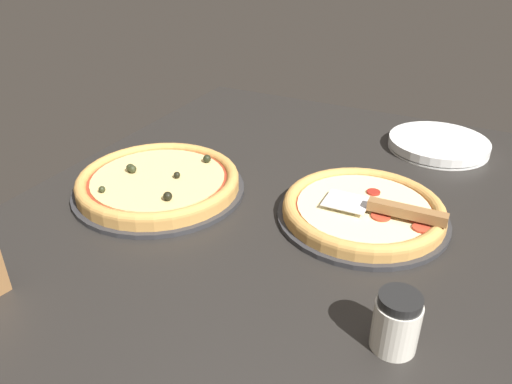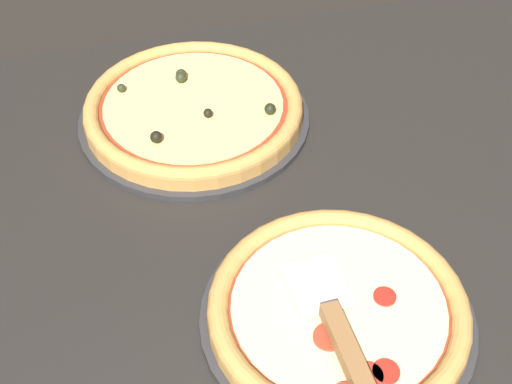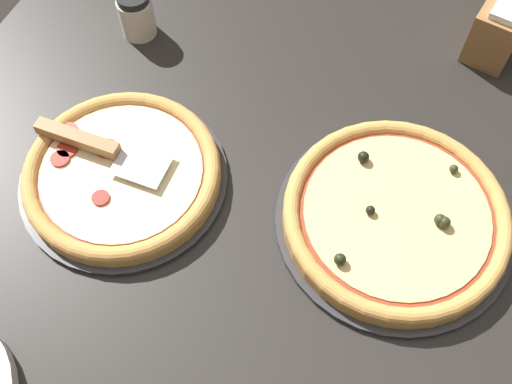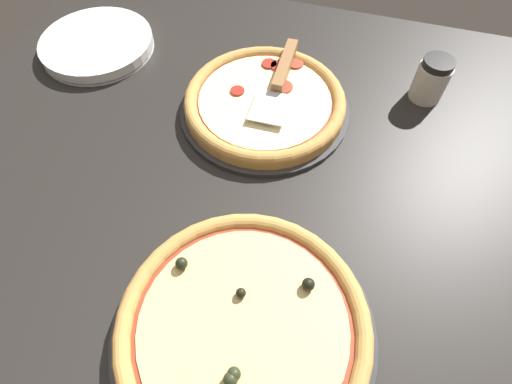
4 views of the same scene
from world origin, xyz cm
name	(u,v)px [view 2 (image 2 of 4)]	position (x,y,z in cm)	size (l,w,h in cm)	color
ground_plane	(287,245)	(0.00, 0.00, -1.80)	(126.48, 107.67, 3.60)	black
pizza_pan_front	(337,318)	(1.78, -14.78, 0.50)	(33.54, 33.54, 1.00)	#2D2D30
pizza_front	(338,309)	(1.78, -14.81, 2.42)	(31.53, 31.53, 3.01)	#C68E47
pizza_pan_back	(194,118)	(-7.20, 27.68, 0.50)	(36.82, 36.82, 1.00)	#2D2D30
pizza_back	(194,108)	(-7.20, 27.68, 2.69)	(34.61, 34.61, 4.35)	#C68E47
serving_spatula	(346,345)	(0.13, -21.21, 4.86)	(7.02, 22.90, 2.00)	silver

